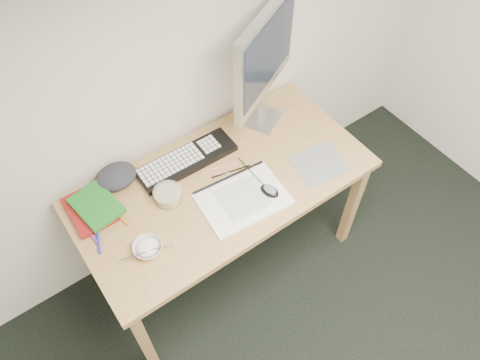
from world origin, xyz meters
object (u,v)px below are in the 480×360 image
object	(u,v)px
keyboard	(187,160)
monitor	(265,57)
desk	(223,192)
rice_bowl	(148,248)
sketchpad	(243,199)

from	to	relation	value
keyboard	monitor	bearing A→B (deg)	3.09
desk	keyboard	bearing A→B (deg)	110.24
desk	monitor	distance (m)	0.66
desk	rice_bowl	bearing A→B (deg)	-165.69
keyboard	rice_bowl	world-z (taller)	rice_bowl
desk	sketchpad	distance (m)	0.16
keyboard	desk	bearing A→B (deg)	-69.19
desk	sketchpad	bearing A→B (deg)	-82.40
rice_bowl	sketchpad	bearing A→B (deg)	-2.31
desk	monitor	bearing A→B (deg)	28.95
keyboard	monitor	xyz separation A→B (m)	(0.47, 0.02, 0.39)
sketchpad	monitor	size ratio (longest dim) A/B	0.61
desk	rice_bowl	world-z (taller)	rice_bowl
desk	keyboard	distance (m)	0.23
rice_bowl	keyboard	bearing A→B (deg)	39.24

